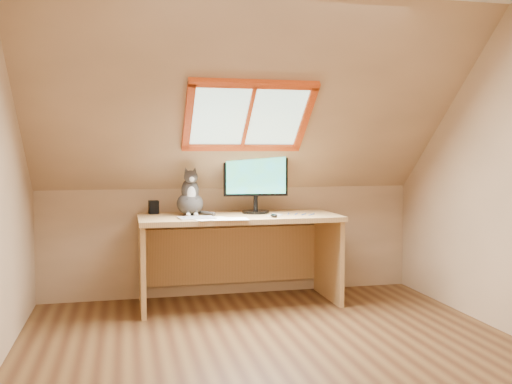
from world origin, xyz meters
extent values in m
plane|color=brown|center=(0.00, 0.00, 0.00)|extent=(3.50, 3.50, 0.00)
cube|color=tan|center=(0.00, -1.75, 1.20)|extent=(3.50, 0.02, 2.40)
cube|color=tan|center=(0.00, 1.75, 0.50)|extent=(3.50, 0.02, 1.00)
cube|color=tan|center=(0.00, 0.97, 1.70)|extent=(3.50, 1.56, 1.41)
cube|color=#B2E0CC|center=(0.00, 1.05, 1.63)|extent=(0.90, 0.53, 0.48)
cube|color=#EC4C16|center=(0.00, 1.05, 1.63)|extent=(1.02, 0.64, 0.59)
cube|color=tan|center=(-0.01, 1.38, 0.77)|extent=(1.73, 0.76, 0.04)
cube|color=tan|center=(-0.84, 1.38, 0.37)|extent=(0.04, 0.68, 0.74)
cube|color=tan|center=(0.82, 1.38, 0.37)|extent=(0.04, 0.68, 0.74)
cube|color=tan|center=(-0.01, 1.73, 0.37)|extent=(1.63, 0.03, 0.52)
cylinder|color=black|center=(0.16, 1.48, 0.80)|extent=(0.24, 0.24, 0.02)
cylinder|color=black|center=(0.16, 1.48, 0.88)|extent=(0.04, 0.04, 0.13)
cube|color=black|center=(0.16, 1.48, 1.13)|extent=(0.58, 0.09, 0.38)
cube|color=#1C81B6|center=(0.16, 1.45, 1.13)|extent=(0.53, 0.05, 0.33)
ellipsoid|color=#413D3A|center=(-0.43, 1.47, 0.89)|extent=(0.24, 0.29, 0.20)
ellipsoid|color=#413D3A|center=(-0.43, 1.45, 1.00)|extent=(0.16, 0.16, 0.21)
ellipsoid|color=silver|center=(-0.42, 1.39, 0.98)|extent=(0.08, 0.05, 0.12)
ellipsoid|color=#413D3A|center=(-0.42, 1.40, 1.12)|extent=(0.13, 0.11, 0.11)
sphere|color=silver|center=(-0.42, 1.35, 1.10)|extent=(0.04, 0.04, 0.04)
cone|color=#413D3A|center=(-0.46, 1.42, 1.18)|extent=(0.06, 0.06, 0.07)
cone|color=#413D3A|center=(-0.39, 1.43, 1.18)|extent=(0.06, 0.06, 0.07)
cube|color=black|center=(-0.73, 1.63, 0.85)|extent=(0.09, 0.09, 0.12)
cube|color=#B2B2B7|center=(-0.41, 1.18, 0.79)|extent=(0.31, 0.24, 0.01)
ellipsoid|color=black|center=(0.24, 1.13, 0.80)|extent=(0.06, 0.10, 0.03)
cube|color=white|center=(-0.20, 1.12, 0.79)|extent=(0.33, 0.27, 0.00)
cube|color=white|center=(-0.20, 1.12, 0.79)|extent=(0.32, 0.24, 0.00)
cube|color=white|center=(-0.20, 1.12, 0.79)|extent=(0.35, 0.30, 0.00)
camera|label=1|loc=(-0.98, -3.47, 1.33)|focal=40.00mm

